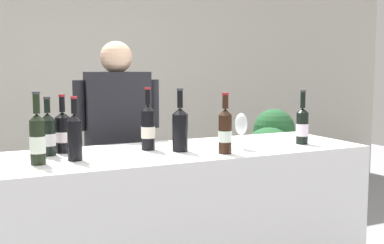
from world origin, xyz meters
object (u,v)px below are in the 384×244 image
object	(u,v)px
wine_bottle_4	(148,127)
wine_bottle_6	(48,134)
wine_bottle_3	(302,125)
wine_bottle_1	(63,132)
wine_bottle_5	(37,138)
wine_bottle_2	(75,135)
wine_glass	(241,125)
wine_bottle_7	(180,128)
person_server	(118,168)
potted_shrub	(276,159)
wine_bottle_0	(225,130)

from	to	relation	value
wine_bottle_4	wine_bottle_6	xyz separation A→B (m)	(-0.52, 0.06, -0.01)
wine_bottle_3	wine_bottle_4	distance (m)	0.91
wine_bottle_3	wine_bottle_6	bearing A→B (deg)	169.68
wine_bottle_1	wine_bottle_6	distance (m)	0.10
wine_bottle_4	wine_bottle_5	xyz separation A→B (m)	(-0.61, -0.16, -0.00)
wine_bottle_2	wine_glass	world-z (taller)	wine_bottle_2
wine_bottle_3	wine_bottle_5	world-z (taller)	wine_bottle_5
wine_bottle_7	person_server	xyz separation A→B (m)	(-0.13, 0.71, -0.34)
wine_bottle_1	potted_shrub	size ratio (longest dim) A/B	0.28
wine_bottle_1	wine_bottle_5	xyz separation A→B (m)	(-0.17, -0.27, 0.01)
wine_bottle_4	potted_shrub	world-z (taller)	wine_bottle_4
wine_bottle_1	wine_bottle_4	world-z (taller)	wine_bottle_4
wine_glass	person_server	distance (m)	0.98
wine_bottle_0	wine_bottle_5	distance (m)	0.94
wine_bottle_2	wine_bottle_3	xyz separation A→B (m)	(1.32, -0.06, -0.01)
wine_bottle_2	wine_glass	distance (m)	0.91
wine_bottle_2	person_server	xyz separation A→B (m)	(0.44, 0.73, -0.34)
wine_bottle_0	wine_bottle_2	size ratio (longest dim) A/B	1.02
wine_bottle_4	wine_bottle_7	xyz separation A→B (m)	(0.14, -0.12, 0.00)
wine_bottle_5	wine_bottle_6	world-z (taller)	wine_bottle_5
potted_shrub	wine_glass	bearing A→B (deg)	-132.48
wine_glass	wine_bottle_7	bearing A→B (deg)	167.79
wine_bottle_6	wine_glass	size ratio (longest dim) A/B	1.52
wine_bottle_2	wine_bottle_5	xyz separation A→B (m)	(-0.18, -0.02, 0.00)
wine_bottle_7	wine_glass	bearing A→B (deg)	-12.21
wine_bottle_2	wine_bottle_4	size ratio (longest dim) A/B	0.91
wine_bottle_3	wine_bottle_5	size ratio (longest dim) A/B	0.94
wine_bottle_1	wine_bottle_7	bearing A→B (deg)	-21.52
wine_bottle_5	wine_bottle_6	size ratio (longest dim) A/B	1.12
wine_bottle_7	wine_glass	xyz separation A→B (m)	(0.34, -0.07, 0.00)
wine_bottle_3	wine_bottle_6	world-z (taller)	wine_bottle_3
wine_bottle_6	wine_glass	world-z (taller)	wine_bottle_6
wine_bottle_5	wine_bottle_7	bearing A→B (deg)	3.04
wine_bottle_0	wine_bottle_7	size ratio (longest dim) A/B	0.94
wine_bottle_1	wine_glass	bearing A→B (deg)	-18.19
wine_bottle_0	person_server	bearing A→B (deg)	109.87
wine_bottle_4	wine_bottle_7	bearing A→B (deg)	-41.65
wine_bottle_7	wine_bottle_6	bearing A→B (deg)	164.71
potted_shrub	wine_bottle_0	bearing A→B (deg)	-134.19
wine_bottle_0	wine_glass	xyz separation A→B (m)	(0.15, 0.09, 0.01)
wine_bottle_0	wine_glass	bearing A→B (deg)	30.50
wine_bottle_1	wine_bottle_6	xyz separation A→B (m)	(-0.08, -0.05, -0.00)
wine_bottle_1	potted_shrub	world-z (taller)	wine_bottle_1
wine_bottle_0	wine_bottle_4	world-z (taller)	wine_bottle_4
wine_bottle_6	wine_bottle_7	bearing A→B (deg)	-15.29
wine_bottle_2	wine_glass	size ratio (longest dim) A/B	1.57
wine_bottle_5	wine_bottle_7	distance (m)	0.75
wine_bottle_6	potted_shrub	bearing A→B (deg)	23.60
wine_bottle_4	wine_bottle_7	distance (m)	0.18
wine_bottle_4	wine_glass	world-z (taller)	wine_bottle_4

